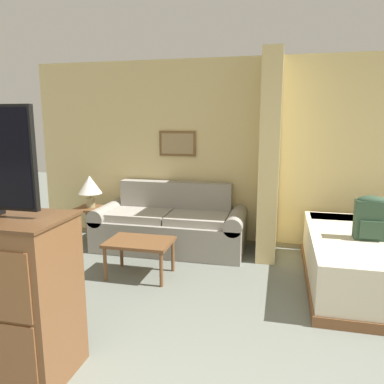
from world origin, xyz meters
TOP-DOWN VIEW (x-y plane):
  - wall_back at (-0.00, 4.05)m, footprint 6.54×0.16m
  - wall_partition_pillar at (0.22, 3.63)m, footprint 0.24×0.72m
  - couch at (-1.09, 3.57)m, footprint 2.07×0.84m
  - coffee_table at (-1.16, 2.59)m, footprint 0.73×0.52m
  - side_table at (-2.28, 3.56)m, footprint 0.40×0.40m
  - table_lamp at (-2.28, 3.56)m, footprint 0.34×0.34m
  - bed at (1.43, 2.93)m, footprint 1.48×2.04m
  - backpack at (1.28, 2.81)m, footprint 0.29×0.19m

SIDE VIEW (x-z plane):
  - bed at x=1.43m, z-range 0.00..0.56m
  - couch at x=-1.09m, z-range -0.13..0.77m
  - coffee_table at x=-1.16m, z-range 0.16..0.58m
  - side_table at x=-2.28m, z-range 0.17..0.69m
  - backpack at x=1.28m, z-range 0.56..1.02m
  - table_lamp at x=-2.28m, z-range 0.61..1.07m
  - wall_back at x=0.00m, z-range -0.01..2.59m
  - wall_partition_pillar at x=0.22m, z-range 0.00..2.60m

